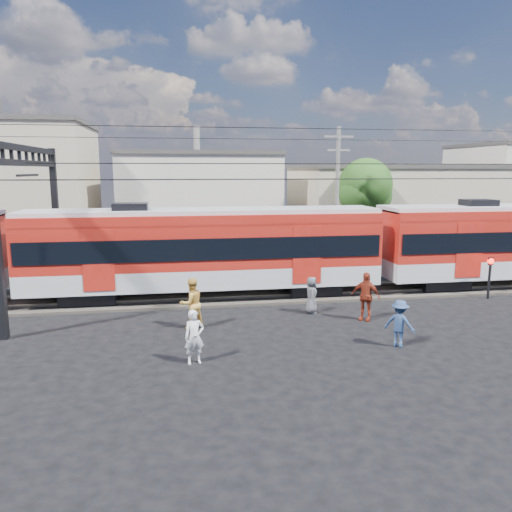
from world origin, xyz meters
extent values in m
plane|color=black|center=(0.00, 0.00, 0.00)|extent=(120.00, 120.00, 0.00)
cube|color=#2D2823|center=(0.00, 8.00, 0.06)|extent=(70.00, 3.40, 0.12)
cube|color=#59544C|center=(0.00, 7.25, 0.18)|extent=(70.00, 0.12, 0.12)
cube|color=#59544C|center=(0.00, 8.75, 0.18)|extent=(70.00, 0.12, 0.12)
cube|color=black|center=(-7.74, 8.00, 0.35)|extent=(2.40, 2.20, 0.70)
cube|color=black|center=(2.50, 8.00, 0.35)|extent=(2.40, 2.20, 0.70)
cube|color=#A4A7AC|center=(-2.62, 8.00, 1.15)|extent=(16.00, 3.00, 0.90)
cube|color=maroon|center=(-2.62, 8.00, 2.80)|extent=(16.00, 3.00, 2.40)
cube|color=black|center=(-2.62, 8.00, 2.55)|extent=(15.68, 3.08, 0.95)
cube|color=#A4A7AC|center=(-2.62, 8.00, 4.05)|extent=(16.00, 2.60, 0.25)
cube|color=black|center=(9.06, 8.00, 0.35)|extent=(2.40, 2.20, 0.70)
cube|color=black|center=(-10.00, 12.50, 3.50)|extent=(0.30, 0.30, 7.00)
cube|color=black|center=(-10.00, 8.00, 6.80)|extent=(0.25, 9.30, 0.25)
cube|color=black|center=(-10.00, 8.00, 6.20)|extent=(0.25, 9.30, 0.25)
cylinder|color=black|center=(0.00, 7.30, 5.50)|extent=(70.00, 0.03, 0.03)
cylinder|color=black|center=(0.00, 8.70, 5.50)|extent=(70.00, 0.03, 0.03)
cylinder|color=black|center=(0.00, 7.30, 6.20)|extent=(70.00, 0.03, 0.03)
cylinder|color=black|center=(0.00, 8.70, 6.20)|extent=(70.00, 0.03, 0.03)
cylinder|color=black|center=(0.00, 4.50, 7.50)|extent=(70.00, 0.03, 0.03)
cylinder|color=black|center=(0.00, 11.50, 7.50)|extent=(70.00, 0.03, 0.03)
cube|color=#BDB5A6|center=(-2.00, 27.00, 3.50)|extent=(12.00, 12.00, 7.00)
cube|color=#3F3D3A|center=(-2.00, 27.00, 7.15)|extent=(12.24, 12.24, 0.30)
cube|color=tan|center=(14.00, 24.00, 3.00)|extent=(16.00, 10.00, 6.00)
cube|color=#3F3D3A|center=(14.00, 24.00, 6.15)|extent=(16.32, 10.20, 0.30)
cylinder|color=slate|center=(6.00, 15.00, 4.25)|extent=(0.24, 0.24, 8.50)
cube|color=slate|center=(6.00, 15.00, 7.90)|extent=(1.80, 0.12, 0.12)
cube|color=slate|center=(6.00, 15.00, 7.10)|extent=(1.40, 0.12, 0.12)
cylinder|color=#382619|center=(9.00, 18.00, 1.96)|extent=(0.36, 0.36, 3.92)
sphere|color=#1E4313|center=(9.00, 18.00, 4.90)|extent=(3.64, 3.64, 3.64)
sphere|color=#1E4313|center=(9.60, 18.30, 4.20)|extent=(2.80, 2.80, 2.80)
imported|color=silver|center=(-3.40, 0.15, 0.85)|extent=(0.69, 0.52, 1.70)
imported|color=gold|center=(-3.36, 3.70, 0.96)|extent=(1.15, 1.05, 1.92)
imported|color=navy|center=(3.51, 0.52, 0.81)|extent=(1.19, 1.15, 1.62)
imported|color=maroon|center=(3.50, 3.59, 0.97)|extent=(1.20, 1.07, 1.95)
imported|color=#47484C|center=(1.65, 4.88, 0.78)|extent=(0.63, 0.84, 1.55)
cylinder|color=black|center=(10.41, 5.86, 0.91)|extent=(0.12, 0.12, 1.83)
sphere|color=#FF140C|center=(10.41, 5.86, 1.78)|extent=(0.28, 0.28, 0.28)
cube|color=black|center=(10.41, 5.86, 1.78)|extent=(0.25, 0.06, 0.36)
camera|label=1|loc=(-3.87, -14.67, 5.94)|focal=35.00mm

